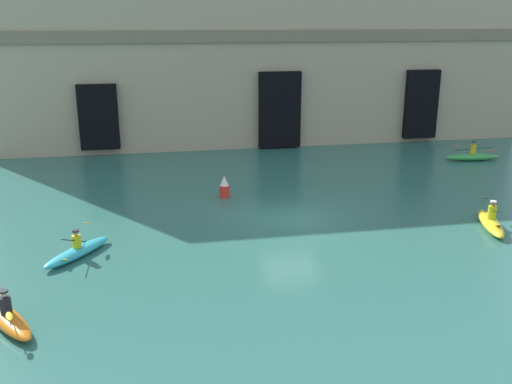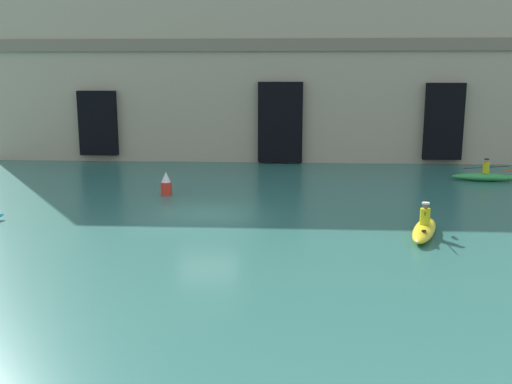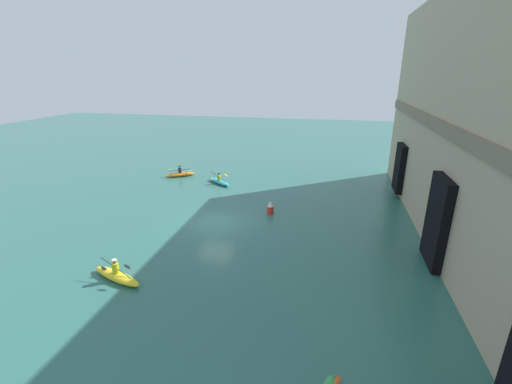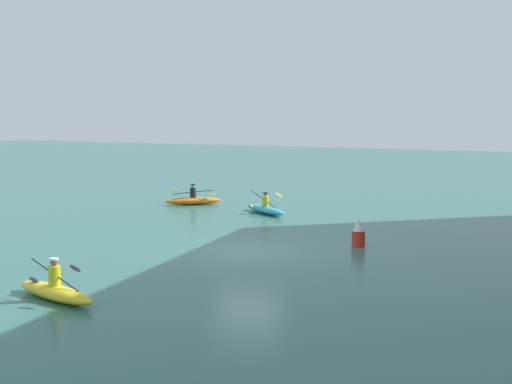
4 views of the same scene
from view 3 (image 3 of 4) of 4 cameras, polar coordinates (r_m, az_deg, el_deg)
ground_plane at (r=25.32m, az=-6.76°, el=-5.07°), size 120.00×120.00×0.00m
kayak_yellow at (r=20.02m, az=-22.21°, el=-12.74°), size 1.76×3.40×1.21m
kayak_orange at (r=36.91m, az=-12.53°, el=2.92°), size 2.21×2.98×1.13m
kayak_cyan at (r=33.88m, az=-6.15°, el=1.77°), size 2.54×3.03×1.14m
marker_buoy at (r=26.48m, az=2.41°, el=-2.61°), size 0.52×0.52×1.11m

